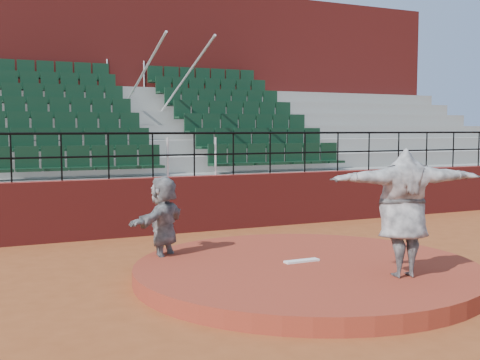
{
  "coord_description": "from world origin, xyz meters",
  "views": [
    {
      "loc": [
        -4.99,
        -8.09,
        2.39
      ],
      "look_at": [
        0.0,
        2.5,
        1.4
      ],
      "focal_mm": 45.0,
      "sensor_mm": 36.0,
      "label": 1
    }
  ],
  "objects": [
    {
      "name": "ground",
      "position": [
        0.0,
        0.0,
        0.0
      ],
      "size": [
        90.0,
        90.0,
        0.0
      ],
      "primitive_type": "plane",
      "color": "brown",
      "rests_on": "ground"
    },
    {
      "name": "pitchers_mound",
      "position": [
        0.0,
        0.0,
        0.12
      ],
      "size": [
        5.5,
        5.5,
        0.25
      ],
      "primitive_type": "cylinder",
      "color": "maroon",
      "rests_on": "ground"
    },
    {
      "name": "pitching_rubber",
      "position": [
        0.0,
        0.15,
        0.27
      ],
      "size": [
        0.6,
        0.15,
        0.03
      ],
      "primitive_type": "cube",
      "color": "white",
      "rests_on": "pitchers_mound"
    },
    {
      "name": "boundary_wall",
      "position": [
        0.0,
        5.0,
        0.65
      ],
      "size": [
        24.0,
        0.3,
        1.3
      ],
      "primitive_type": "cube",
      "color": "maroon",
      "rests_on": "ground"
    },
    {
      "name": "wall_railing",
      "position": [
        0.0,
        5.0,
        2.03
      ],
      "size": [
        24.04,
        0.05,
        1.03
      ],
      "color": "black",
      "rests_on": "boundary_wall"
    },
    {
      "name": "seating_deck",
      "position": [
        0.0,
        8.64,
        1.45
      ],
      "size": [
        24.0,
        5.97,
        4.63
      ],
      "color": "gray",
      "rests_on": "ground"
    },
    {
      "name": "press_box_facade",
      "position": [
        0.0,
        12.6,
        3.55
      ],
      "size": [
        24.0,
        3.0,
        7.1
      ],
      "primitive_type": "cube",
      "color": "maroon",
      "rests_on": "ground"
    },
    {
      "name": "pitcher",
      "position": [
        0.84,
        -1.29,
        1.18
      ],
      "size": [
        2.38,
        1.2,
        1.87
      ],
      "primitive_type": "imported",
      "rotation": [
        0.0,
        0.0,
        2.88
      ],
      "color": "black",
      "rests_on": "pitchers_mound"
    },
    {
      "name": "fielder",
      "position": [
        -1.86,
        1.62,
        0.8
      ],
      "size": [
        1.43,
        1.34,
        1.6
      ],
      "primitive_type": "imported",
      "rotation": [
        0.0,
        0.0,
        3.86
      ],
      "color": "black",
      "rests_on": "ground"
    }
  ]
}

